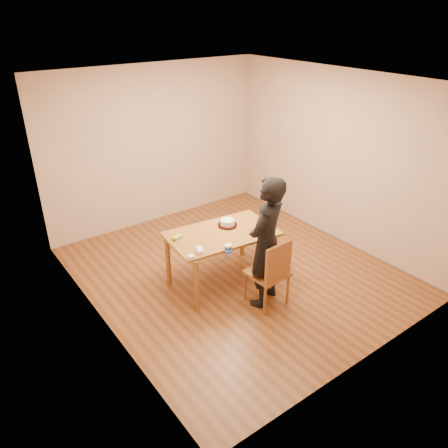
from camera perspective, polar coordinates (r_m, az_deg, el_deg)
room_shell at (r=6.09m, az=-0.33°, el=6.01°), size 4.00×4.50×2.70m
dining_table at (r=5.91m, az=-0.29°, el=-1.29°), size 1.54×1.01×0.04m
dining_chair at (r=5.62m, az=5.65°, el=-6.39°), size 0.48×0.48×0.04m
cake_plate at (r=6.08m, az=0.46°, el=-0.15°), size 0.27×0.27×0.02m
cake at (r=6.06m, az=0.46°, el=0.20°), size 0.20×0.20×0.06m
frosting_dome at (r=6.04m, az=0.46°, el=0.58°), size 0.20×0.20×0.03m
frosting_tub at (r=5.46m, az=0.53°, el=-3.12°), size 0.09×0.09×0.08m
frosting_lid at (r=5.47m, az=0.57°, el=-3.56°), size 0.10×0.10×0.01m
frosting_dollop at (r=5.46m, az=0.57°, el=-3.44°), size 0.04×0.04×0.02m
ramekin_green at (r=5.33m, az=-4.34°, el=-4.32°), size 0.09×0.09×0.04m
ramekin_yellow at (r=5.49m, az=-3.22°, el=-3.24°), size 0.09×0.09×0.04m
ramekin_multi at (r=5.43m, az=-3.11°, el=-3.61°), size 0.09×0.09×0.04m
candy_box_pink at (r=5.78m, az=-6.12°, el=-1.84°), size 0.13×0.08×0.02m
candy_box_green at (r=5.78m, az=-6.19°, el=-1.67°), size 0.15×0.11×0.02m
spatula at (r=5.33m, az=0.03°, el=-4.42°), size 0.14×0.12×0.01m
person at (r=5.43m, az=5.53°, el=-2.48°), size 0.74×0.62×1.74m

